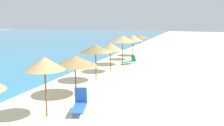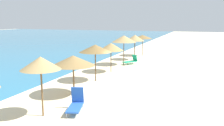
% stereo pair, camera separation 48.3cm
% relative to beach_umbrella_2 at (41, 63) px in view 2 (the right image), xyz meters
% --- Properties ---
extents(ground_plane, '(160.00, 160.00, 0.00)m').
position_rel_beach_umbrella_2_xyz_m(ground_plane, '(7.82, -1.78, -2.60)').
color(ground_plane, beige).
extents(beach_umbrella_2, '(1.92, 1.92, 2.93)m').
position_rel_beach_umbrella_2_xyz_m(beach_umbrella_2, '(0.00, 0.00, 0.00)').
color(beach_umbrella_2, brown).
rests_on(beach_umbrella_2, ground_plane).
extents(beach_umbrella_3, '(2.66, 2.66, 2.48)m').
position_rel_beach_umbrella_2_xyz_m(beach_umbrella_3, '(3.54, 0.24, -0.44)').
color(beach_umbrella_3, brown).
rests_on(beach_umbrella_3, ground_plane).
extents(beach_umbrella_4, '(2.42, 2.42, 2.78)m').
position_rel_beach_umbrella_2_xyz_m(beach_umbrella_4, '(7.27, 0.42, -0.11)').
color(beach_umbrella_4, brown).
rests_on(beach_umbrella_4, ground_plane).
extents(beach_umbrella_5, '(2.23, 2.23, 2.59)m').
position_rel_beach_umbrella_2_xyz_m(beach_umbrella_5, '(10.74, 0.46, -0.35)').
color(beach_umbrella_5, brown).
rests_on(beach_umbrella_5, ground_plane).
extents(beach_umbrella_6, '(2.49, 2.49, 3.03)m').
position_rel_beach_umbrella_2_xyz_m(beach_umbrella_6, '(14.47, 0.44, 0.08)').
color(beach_umbrella_6, brown).
rests_on(beach_umbrella_6, ground_plane).
extents(beach_umbrella_7, '(2.14, 2.14, 2.88)m').
position_rel_beach_umbrella_2_xyz_m(beach_umbrella_7, '(18.03, 0.23, -0.08)').
color(beach_umbrella_7, brown).
rests_on(beach_umbrella_7, ground_plane).
extents(beach_umbrella_8, '(2.43, 2.43, 2.67)m').
position_rel_beach_umbrella_2_xyz_m(beach_umbrella_8, '(21.47, 0.14, -0.17)').
color(beach_umbrella_8, brown).
rests_on(beach_umbrella_8, ground_plane).
extents(lounge_chair_0, '(1.65, 1.05, 1.17)m').
position_rel_beach_umbrella_2_xyz_m(lounge_chair_0, '(1.08, -1.23, -2.17)').
color(lounge_chair_0, blue).
rests_on(lounge_chair_0, ground_plane).
extents(lounge_chair_1, '(1.71, 1.44, 0.97)m').
position_rel_beach_umbrella_2_xyz_m(lounge_chair_1, '(15.05, -0.17, -2.22)').
color(lounge_chair_1, '#199972').
rests_on(lounge_chair_1, ground_plane).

